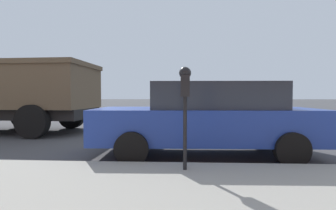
% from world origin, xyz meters
% --- Properties ---
extents(ground_plane, '(220.00, 220.00, 0.00)m').
position_xyz_m(ground_plane, '(0.00, 0.00, 0.00)').
color(ground_plane, '#424244').
extents(parking_meter, '(0.21, 0.19, 1.62)m').
position_xyz_m(parking_meter, '(-2.65, -0.02, 1.37)').
color(parking_meter, black).
rests_on(parking_meter, sidewalk).
extents(car_blue, '(2.11, 4.78, 1.58)m').
position_xyz_m(car_blue, '(-1.03, -0.54, 0.83)').
color(car_blue, navy).
rests_on(car_blue, ground_plane).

